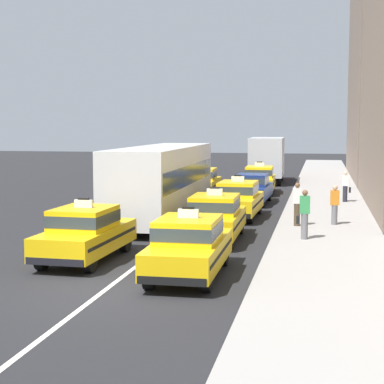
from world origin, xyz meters
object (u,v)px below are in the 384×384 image
(taxi_right_fifth, at_px, (259,179))
(pedestrian_trailing, at_px, (297,204))
(box_truck_right_sixth, at_px, (268,158))
(taxi_left_third, at_px, (201,182))
(taxi_right_nearest, at_px, (189,246))
(taxi_right_third, at_px, (238,199))
(pedestrian_near_crosswalk, at_px, (345,187))
(bus_left_second, at_px, (163,178))
(taxi_right_second, at_px, (215,217))
(sedan_right_fourth, at_px, (252,188))
(taxi_left_nearest, at_px, (85,232))
(pedestrian_mid_block, at_px, (304,214))
(pedestrian_by_storefront, at_px, (335,205))

(taxi_right_fifth, xyz_separation_m, pedestrian_trailing, (2.77, -13.18, 0.15))
(box_truck_right_sixth, bearing_deg, taxi_left_third, -106.93)
(taxi_right_nearest, bearing_deg, taxi_right_third, 90.57)
(box_truck_right_sixth, distance_m, pedestrian_near_crosswalk, 13.19)
(taxi_right_third, height_order, pedestrian_near_crosswalk, taxi_right_third)
(bus_left_second, height_order, taxi_right_nearest, bus_left_second)
(taxi_right_nearest, bearing_deg, pedestrian_near_crosswalk, 74.57)
(taxi_right_second, xyz_separation_m, taxi_right_fifth, (0.04, 16.27, 0.00))
(taxi_right_second, distance_m, taxi_right_fifth, 16.27)
(bus_left_second, xyz_separation_m, taxi_right_second, (3.12, -4.75, -0.94))
(taxi_right_second, distance_m, sedan_right_fourth, 11.15)
(bus_left_second, height_order, taxi_right_fifth, bus_left_second)
(taxi_left_nearest, height_order, pedestrian_mid_block, taxi_left_nearest)
(pedestrian_by_storefront, height_order, pedestrian_trailing, pedestrian_trailing)
(taxi_left_nearest, bearing_deg, pedestrian_mid_block, 33.20)
(taxi_right_second, relative_size, box_truck_right_sixth, 0.65)
(pedestrian_near_crosswalk, bearing_deg, pedestrian_mid_block, -98.93)
(taxi_right_nearest, height_order, pedestrian_trailing, taxi_right_nearest)
(taxi_right_fifth, distance_m, pedestrian_by_storefront, 13.27)
(pedestrian_mid_block, distance_m, pedestrian_by_storefront, 3.75)
(taxi_right_nearest, distance_m, pedestrian_near_crosswalk, 17.96)
(taxi_left_third, height_order, taxi_right_second, same)
(taxi_left_third, height_order, pedestrian_near_crosswalk, taxi_left_third)
(bus_left_second, distance_m, pedestrian_by_storefront, 7.52)
(taxi_left_nearest, height_order, sedan_right_fourth, taxi_left_nearest)
(taxi_right_third, distance_m, box_truck_right_sixth, 18.19)
(bus_left_second, height_order, taxi_left_third, bus_left_second)
(bus_left_second, bearing_deg, taxi_right_third, 16.12)
(bus_left_second, height_order, box_truck_right_sixth, box_truck_right_sixth)
(taxi_left_nearest, relative_size, sedan_right_fourth, 1.06)
(bus_left_second, distance_m, pedestrian_mid_block, 7.85)
(box_truck_right_sixth, relative_size, pedestrian_near_crosswalk, 4.36)
(pedestrian_mid_block, bearing_deg, taxi_right_third, 118.87)
(taxi_left_third, height_order, taxi_right_nearest, same)
(taxi_right_third, xyz_separation_m, pedestrian_by_storefront, (4.18, -1.98, 0.08))
(taxi_left_nearest, xyz_separation_m, pedestrian_by_storefront, (7.63, 7.84, 0.08))
(taxi_left_nearest, xyz_separation_m, sedan_right_fourth, (3.49, 15.30, -0.03))
(taxi_right_nearest, bearing_deg, box_truck_right_sixth, 90.62)
(taxi_left_third, bearing_deg, taxi_right_second, -77.39)
(pedestrian_near_crosswalk, distance_m, pedestrian_by_storefront, 8.04)
(taxi_right_second, height_order, pedestrian_trailing, taxi_right_second)
(bus_left_second, distance_m, sedan_right_fourth, 7.25)
(taxi_right_third, xyz_separation_m, pedestrian_near_crosswalk, (4.89, 6.03, 0.07))
(box_truck_right_sixth, bearing_deg, pedestrian_trailing, -82.01)
(taxi_right_third, bearing_deg, taxi_left_third, 111.28)
(box_truck_right_sixth, relative_size, pedestrian_by_storefront, 4.37)
(taxi_right_third, bearing_deg, pedestrian_trailing, -43.75)
(pedestrian_near_crosswalk, relative_size, pedestrian_trailing, 0.93)
(pedestrian_trailing, bearing_deg, taxi_left_nearest, -130.36)
(bus_left_second, xyz_separation_m, pedestrian_near_crosswalk, (8.11, 6.96, -0.87))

